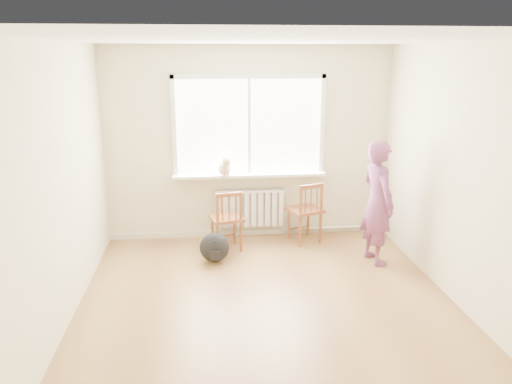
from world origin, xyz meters
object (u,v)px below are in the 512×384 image
object	(u,v)px
person	(378,203)
backpack	(214,247)
chair_right	(306,212)
chair_left	(227,220)
cat	(225,167)

from	to	relation	value
person	backpack	size ratio (longest dim) A/B	4.13
chair_right	backpack	world-z (taller)	chair_right
chair_left	backpack	xyz separation A→B (m)	(-0.18, -0.36, -0.23)
backpack	chair_right	bearing A→B (deg)	22.92
chair_left	chair_right	distance (m)	1.13
chair_right	person	distance (m)	1.11
person	cat	world-z (taller)	person
chair_left	person	world-z (taller)	person
chair_left	chair_right	world-z (taller)	chair_right
chair_left	person	bearing A→B (deg)	150.77
chair_right	backpack	bearing A→B (deg)	3.56
cat	chair_right	bearing A→B (deg)	-20.16
chair_left	chair_right	bearing A→B (deg)	177.06
person	backpack	xyz separation A→B (m)	(-2.04, 0.20, -0.59)
chair_left	person	distance (m)	1.97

